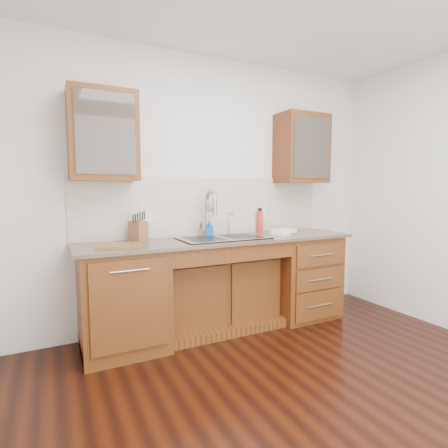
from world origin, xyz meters
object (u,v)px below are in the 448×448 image
water_bottle (260,221)px  plate (280,234)px  cutting_board (119,245)px  soap_bottle (210,229)px  knife_block (138,231)px

water_bottle → plate: bearing=-76.8°
water_bottle → cutting_board: size_ratio=0.63×
water_bottle → plate: 0.32m
soap_bottle → plate: bearing=7.6°
plate → cutting_board: size_ratio=0.65×
water_bottle → plate: size_ratio=0.98×
soap_bottle → plate: (0.71, -0.21, -0.07)m
plate → knife_block: knife_block is taller
plate → knife_block: (-1.43, 0.18, 0.09)m
knife_block → soap_bottle: bearing=-20.2°
soap_bottle → water_bottle: water_bottle is taller
knife_block → cutting_board: 0.30m
water_bottle → soap_bottle: bearing=-172.7°
soap_bottle → knife_block: 0.72m
plate → soap_bottle: bearing=163.8°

